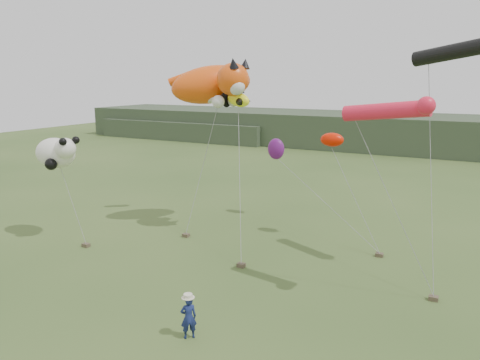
% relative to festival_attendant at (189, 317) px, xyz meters
% --- Properties ---
extents(ground, '(120.00, 120.00, 0.00)m').
position_rel_festival_attendant_xyz_m(ground, '(0.65, 1.72, -0.72)').
color(ground, '#385123').
rests_on(ground, ground).
extents(headland, '(90.00, 13.00, 4.00)m').
position_rel_festival_attendant_xyz_m(headland, '(-2.46, 46.41, 1.20)').
color(headland, '#2D3D28').
rests_on(headland, ground).
extents(festival_attendant, '(0.62, 0.61, 1.44)m').
position_rel_festival_attendant_xyz_m(festival_attendant, '(0.00, 0.00, 0.00)').
color(festival_attendant, navy).
rests_on(festival_attendant, ground).
extents(sandbag_anchors, '(16.33, 5.79, 0.18)m').
position_rel_festival_attendant_xyz_m(sandbag_anchors, '(-1.11, 7.07, -0.63)').
color(sandbag_anchors, brown).
rests_on(sandbag_anchors, ground).
extents(cat_kite, '(5.88, 4.64, 2.65)m').
position_rel_festival_attendant_xyz_m(cat_kite, '(-5.12, 10.44, 7.22)').
color(cat_kite, '#E94F0E').
rests_on(cat_kite, ground).
extents(fish_kite, '(2.31, 1.51, 1.21)m').
position_rel_festival_attendant_xyz_m(fish_kite, '(-3.90, 10.04, 6.49)').
color(fish_kite, '#FFFB1F').
rests_on(fish_kite, ground).
extents(tube_kites, '(5.19, 5.74, 3.22)m').
position_rel_festival_attendant_xyz_m(tube_kites, '(5.93, 7.90, 7.68)').
color(tube_kites, black).
rests_on(tube_kites, ground).
extents(panda_kite, '(2.73, 1.76, 1.69)m').
position_rel_festival_attendant_xyz_m(panda_kite, '(-11.33, 5.03, 3.83)').
color(panda_kite, white).
rests_on(panda_kite, ground).
extents(misc_kites, '(5.19, 3.08, 2.04)m').
position_rel_festival_attendant_xyz_m(misc_kites, '(-1.42, 12.87, 3.86)').
color(misc_kites, red).
rests_on(misc_kites, ground).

